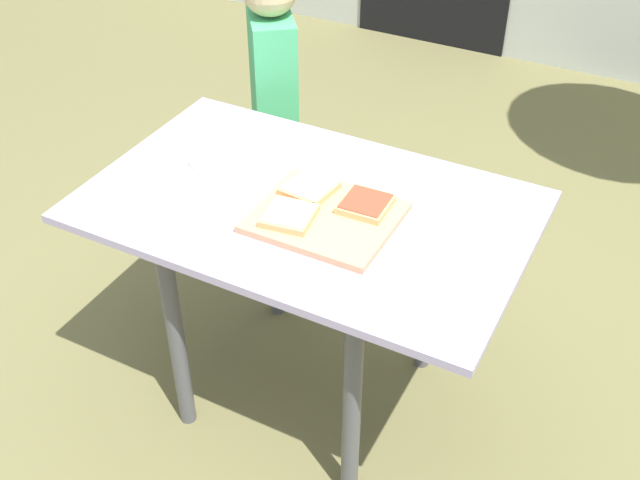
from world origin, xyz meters
name	(u,v)px	position (x,y,z in m)	size (l,w,h in m)	color
ground_plane	(309,389)	(0.00, 0.00, 0.00)	(16.00, 16.00, 0.00)	brown
dining_table	(307,234)	(0.00, 0.00, 0.63)	(1.17, 0.74, 0.73)	#9E93B6
cutting_board	(325,217)	(0.08, -0.04, 0.74)	(0.36, 0.31, 0.02)	tan
pizza_slice_far_right	(365,204)	(0.16, 0.03, 0.76)	(0.13, 0.13, 0.02)	tan
pizza_slice_far_left	(309,188)	(-0.01, 0.03, 0.76)	(0.14, 0.14, 0.02)	tan
pizza_slice_near_left	(289,215)	(0.01, -0.11, 0.76)	(0.14, 0.14, 0.02)	tan
plate_white_left	(222,157)	(-0.32, 0.08, 0.74)	(0.19, 0.19, 0.01)	silver
child_left	(274,97)	(-0.45, 0.59, 0.67)	(0.26, 0.28, 1.14)	navy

